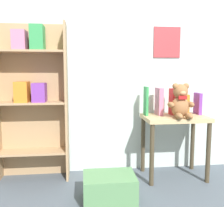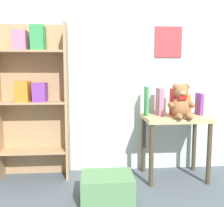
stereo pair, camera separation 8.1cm
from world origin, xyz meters
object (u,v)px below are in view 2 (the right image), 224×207
Objects in this scene: display_table at (175,128)px; book_standing_green at (146,101)px; book_standing_pink at (160,102)px; book_standing_red at (173,102)px; book_standing_orange at (186,105)px; storage_bin at (107,188)px; teddy_bear at (181,102)px; bookshelf_side at (33,92)px; book_standing_purple at (199,104)px.

display_table is 0.36m from book_standing_green.
book_standing_red is at bearing -3.58° from book_standing_pink.
storage_bin is (-0.77, -0.48, -0.57)m from book_standing_orange.
book_standing_red is 1.30× the size of book_standing_orange.
book_standing_green is 1.39× the size of book_standing_orange.
book_standing_pink is 0.13m from book_standing_red.
display_table is at bearing 97.61° from teddy_bear.
bookshelf_side is 5.30× the size of book_standing_green.
teddy_bear reaches higher than book_standing_red.
bookshelf_side is at bearing 174.26° from book_standing_red.
book_standing_red reaches higher than book_standing_orange.
book_standing_orange is 0.49× the size of storage_bin.
book_standing_orange is at bearing 4.92° from book_standing_red.
storage_bin is at bearing -39.19° from bookshelf_side.
book_standing_red is (0.13, -0.01, -0.00)m from book_standing_pink.
book_standing_red is at bearing -170.03° from book_standing_orange.
book_standing_red is at bearing 90.00° from display_table.
bookshelf_side is 2.44× the size of display_table.
book_standing_purple is at bearing 0.25° from book_standing_pink.
book_standing_green is 0.38m from book_standing_orange.
book_standing_purple is (0.25, 0.08, 0.21)m from display_table.
book_standing_red is 1.22× the size of book_standing_purple.
book_standing_green reaches higher than book_standing_red.
book_standing_pink is 1.32× the size of book_standing_orange.
teddy_bear is 1.14× the size of book_standing_green.
book_standing_orange is at bearing 2.94° from book_standing_green.
display_table is 3.03× the size of book_standing_orange.
book_standing_pink is 0.38m from book_standing_purple.
bookshelf_side reaches higher than storage_bin.
book_standing_purple is (0.24, 0.18, -0.04)m from teddy_bear.
book_standing_purple is (0.51, 0.01, -0.03)m from book_standing_green.
teddy_bear is (1.30, -0.23, -0.08)m from bookshelf_side.
book_standing_pink is 0.26m from book_standing_orange.
storage_bin is (-0.64, -0.46, -0.59)m from book_standing_red.
bookshelf_side is 1.33m from display_table.
teddy_bear is at bearing -88.43° from book_standing_red.
teddy_bear is 0.32m from book_standing_green.
book_standing_orange is at bearing 58.08° from teddy_bear.
book_standing_red is at bearing 0.12° from book_standing_green.
book_standing_green reaches higher than book_standing_purple.
bookshelf_side is at bearing 177.33° from book_standing_green.
display_table reaches higher than storage_bin.
book_standing_pink is (-0.14, 0.17, -0.01)m from teddy_bear.
book_standing_green is at bearing 176.51° from book_standing_red.
bookshelf_side is 1.54m from book_standing_purple.
bookshelf_side is at bearing 173.94° from display_table.
book_standing_pink reaches higher than display_table.
display_table is 2.18× the size of book_standing_green.
book_standing_red is 0.25m from book_standing_purple.
book_standing_red is 0.63× the size of storage_bin.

